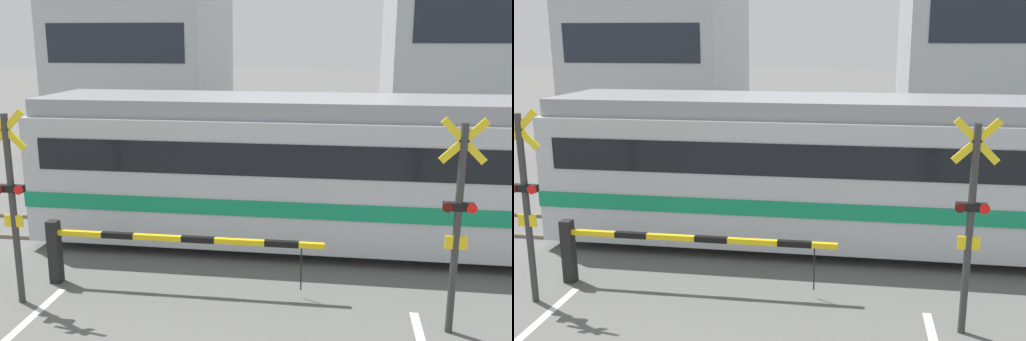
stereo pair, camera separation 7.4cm
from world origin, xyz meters
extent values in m
cube|color=#6B6051|center=(0.00, 8.52, 0.04)|extent=(50.00, 0.10, 0.08)
cube|color=#6B6051|center=(0.00, 9.95, 0.04)|extent=(50.00, 0.10, 0.08)
cube|color=#B7BCC1|center=(5.04, 9.24, 1.53)|extent=(19.40, 2.73, 2.61)
cube|color=gray|center=(5.04, 9.24, 3.02)|extent=(19.21, 2.41, 0.36)
cube|color=#148C59|center=(5.04, 9.24, 1.14)|extent=(19.42, 2.79, 0.32)
cube|color=black|center=(5.04, 9.24, 2.12)|extent=(18.63, 2.78, 0.64)
cube|color=black|center=(-4.67, 9.24, 2.12)|extent=(0.03, 1.91, 0.80)
cylinder|color=black|center=(-0.97, 8.52, 0.38)|extent=(0.76, 0.12, 0.76)
cylinder|color=black|center=(-0.97, 9.95, 0.38)|extent=(0.76, 0.12, 0.76)
cube|color=black|center=(-3.32, 6.45, 0.59)|extent=(0.20, 0.20, 1.18)
cube|color=yellow|center=(-0.87, 6.45, 0.97)|extent=(4.90, 0.09, 0.09)
cube|color=black|center=(-2.10, 6.45, 0.97)|extent=(0.59, 0.10, 0.10)
cube|color=black|center=(-0.63, 6.45, 0.97)|extent=(0.59, 0.10, 0.10)
cube|color=black|center=(0.85, 6.45, 0.97)|extent=(0.59, 0.10, 0.10)
cylinder|color=black|center=(1.19, 6.45, 0.53)|extent=(0.02, 0.02, 0.78)
cube|color=black|center=(3.32, 11.82, 0.59)|extent=(0.20, 0.20, 1.18)
cube|color=yellow|center=(0.87, 11.82, 0.97)|extent=(4.90, 0.09, 0.09)
cube|color=black|center=(2.10, 11.82, 0.97)|extent=(0.59, 0.10, 0.10)
cube|color=black|center=(0.63, 11.82, 0.97)|extent=(0.59, 0.10, 0.10)
cube|color=black|center=(-0.85, 11.82, 0.97)|extent=(0.59, 0.10, 0.10)
cylinder|color=black|center=(-1.19, 11.82, 0.53)|extent=(0.02, 0.02, 0.78)
cylinder|color=#333333|center=(-3.52, 5.60, 1.62)|extent=(0.11, 0.11, 3.24)
cube|color=yellow|center=(-3.52, 5.60, 2.98)|extent=(0.68, 0.04, 0.68)
cube|color=yellow|center=(-3.52, 5.60, 2.98)|extent=(0.68, 0.04, 0.68)
cube|color=black|center=(-3.52, 5.60, 2.01)|extent=(0.44, 0.12, 0.12)
cylinder|color=red|center=(-3.35, 5.52, 2.01)|extent=(0.15, 0.03, 0.15)
cube|color=yellow|center=(-3.52, 5.58, 1.46)|extent=(0.32, 0.03, 0.20)
cylinder|color=#333333|center=(3.52, 5.60, 1.62)|extent=(0.11, 0.11, 3.24)
cube|color=yellow|center=(3.52, 5.60, 2.98)|extent=(0.68, 0.04, 0.68)
cube|color=yellow|center=(3.52, 5.60, 2.98)|extent=(0.68, 0.04, 0.68)
cube|color=black|center=(3.52, 5.60, 2.01)|extent=(0.44, 0.12, 0.12)
cylinder|color=#4C0C0C|center=(3.35, 5.52, 2.01)|extent=(0.15, 0.03, 0.15)
cylinder|color=red|center=(3.69, 5.52, 2.01)|extent=(0.15, 0.03, 0.15)
cube|color=yellow|center=(3.52, 5.58, 1.46)|extent=(0.32, 0.03, 0.20)
cylinder|color=#33384C|center=(-0.52, 14.95, 0.39)|extent=(0.13, 0.13, 0.79)
cylinder|color=#33384C|center=(-0.38, 14.95, 0.39)|extent=(0.13, 0.13, 0.79)
cube|color=maroon|center=(-0.45, 14.95, 1.10)|extent=(0.38, 0.22, 0.62)
sphere|color=#997056|center=(-0.45, 14.95, 1.52)|extent=(0.21, 0.21, 0.21)
cube|color=#B2B7BC|center=(-7.01, 22.56, 3.82)|extent=(6.68, 7.21, 7.63)
cube|color=#1E232D|center=(-7.01, 18.95, 4.20)|extent=(5.61, 0.03, 1.53)
cube|color=#B2B7BC|center=(7.47, 22.56, 4.68)|extent=(7.60, 7.21, 9.37)
cube|color=#1E232D|center=(7.47, 18.95, 5.15)|extent=(6.38, 0.03, 1.87)
camera|label=1|loc=(1.75, -2.72, 4.42)|focal=40.00mm
camera|label=2|loc=(1.82, -2.71, 4.42)|focal=40.00mm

